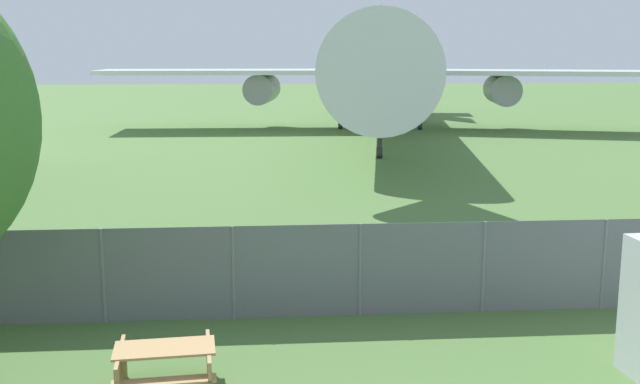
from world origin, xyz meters
TOP-DOWN VIEW (x-y plane):
  - perimeter_fence at (0.00, 10.62)m, footprint 56.07×0.07m
  - airplane at (6.04, 45.67)m, footprint 38.75×48.10m
  - picnic_bench_near_cabin at (-3.51, 7.36)m, footprint 1.67×1.53m

SIDE VIEW (x-z plane):
  - picnic_bench_near_cabin at x=-3.51m, z-range 0.09..0.85m
  - perimeter_fence at x=0.00m, z-range 0.00..1.91m
  - airplane at x=6.04m, z-range -2.32..11.33m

